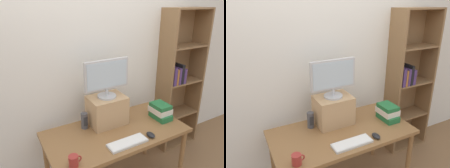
# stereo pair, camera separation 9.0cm
# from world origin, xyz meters

# --- Properties ---
(back_wall) EXTENTS (7.00, 0.08, 2.60)m
(back_wall) POSITION_xyz_m (0.00, 0.50, 1.30)
(back_wall) COLOR silver
(back_wall) RESTS_ON ground_plane
(desk) EXTENTS (1.40, 0.71, 0.74)m
(desk) POSITION_xyz_m (0.00, 0.00, 0.66)
(desk) COLOR olive
(desk) RESTS_ON ground_plane
(bookshelf_unit) EXTENTS (0.61, 0.28, 1.88)m
(bookshelf_unit) POSITION_xyz_m (1.17, 0.34, 0.96)
(bookshelf_unit) COLOR olive
(bookshelf_unit) RESTS_ON ground_plane
(riser_box) EXTENTS (0.37, 0.28, 0.30)m
(riser_box) POSITION_xyz_m (-0.01, 0.18, 0.89)
(riser_box) COLOR tan
(riser_box) RESTS_ON desk
(computer_monitor) EXTENTS (0.47, 0.19, 0.39)m
(computer_monitor) POSITION_xyz_m (-0.01, 0.18, 1.25)
(computer_monitor) COLOR #B7B7BA
(computer_monitor) RESTS_ON riser_box
(keyboard) EXTENTS (0.38, 0.13, 0.02)m
(keyboard) POSITION_xyz_m (-0.02, -0.24, 0.76)
(keyboard) COLOR silver
(keyboard) RESTS_ON desk
(computer_mouse) EXTENTS (0.06, 0.10, 0.04)m
(computer_mouse) POSITION_xyz_m (0.23, -0.25, 0.76)
(computer_mouse) COLOR black
(computer_mouse) RESTS_ON desk
(book_stack) EXTENTS (0.17, 0.24, 0.17)m
(book_stack) POSITION_xyz_m (0.55, -0.02, 0.83)
(book_stack) COLOR #236B38
(book_stack) RESTS_ON desk
(coffee_mug) EXTENTS (0.11, 0.08, 0.09)m
(coffee_mug) POSITION_xyz_m (-0.54, -0.26, 0.79)
(coffee_mug) COLOR #9E2D28
(coffee_mug) RESTS_ON desk
(desk_speaker) EXTENTS (0.07, 0.07, 0.17)m
(desk_speaker) POSITION_xyz_m (-0.25, 0.20, 0.83)
(desk_speaker) COLOR #4C4C51
(desk_speaker) RESTS_ON desk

